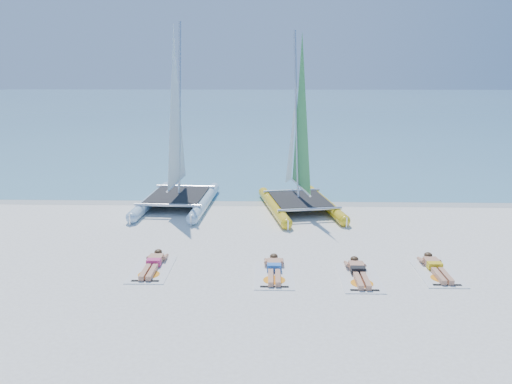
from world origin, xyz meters
TOP-DOWN VIEW (x-y plane):
  - ground at (0.00, 0.00)m, footprint 140.00×140.00m
  - sea at (0.00, 63.00)m, footprint 140.00×115.00m
  - wet_sand_strip at (0.00, 5.50)m, footprint 140.00×1.40m
  - catamaran_blue at (-3.25, 4.82)m, footprint 2.81×5.41m
  - catamaran_yellow at (1.35, 4.79)m, footprint 3.27×5.49m
  - towel_a at (-2.81, -1.62)m, footprint 1.00×1.85m
  - sunbather_a at (-2.81, -1.43)m, footprint 0.37×1.73m
  - towel_b at (0.42, -1.89)m, footprint 1.00×1.85m
  - sunbather_b at (0.42, -1.69)m, footprint 0.37×1.73m
  - towel_c at (2.59, -2.03)m, footprint 1.00×1.85m
  - sunbather_c at (2.59, -1.83)m, footprint 0.37×1.73m
  - towel_d at (4.66, -1.67)m, footprint 1.00×1.85m
  - sunbather_d at (4.66, -1.48)m, footprint 0.37×1.73m

SIDE VIEW (x-z plane):
  - ground at x=0.00m, z-range 0.00..0.00m
  - wet_sand_strip at x=0.00m, z-range 0.00..0.01m
  - sea at x=0.00m, z-range 0.00..0.01m
  - towel_a at x=-2.81m, z-range 0.00..0.02m
  - towel_b at x=0.42m, z-range 0.00..0.02m
  - towel_c at x=2.59m, z-range 0.00..0.02m
  - towel_d at x=4.66m, z-range 0.00..0.02m
  - sunbather_a at x=-2.81m, z-range -0.01..0.25m
  - sunbather_b at x=0.42m, z-range -0.01..0.25m
  - sunbather_c at x=2.59m, z-range -0.01..0.25m
  - sunbather_d at x=4.66m, z-range -0.01..0.25m
  - catamaran_yellow at x=1.35m, z-range -1.26..5.56m
  - catamaran_blue at x=-3.25m, z-range -1.45..5.75m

